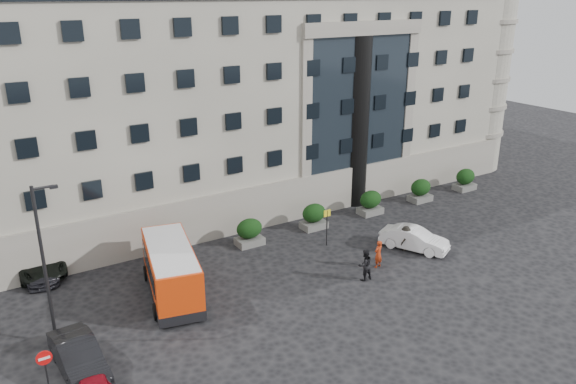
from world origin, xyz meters
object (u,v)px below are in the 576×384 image
hedge_b (249,232)px  no_entry_sign (45,365)px  hedge_f (465,179)px  white_taxi (414,239)px  hedge_a (175,250)px  parked_car_d (36,260)px  parked_car_b (79,357)px  red_truck (17,246)px  pedestrian_a (378,254)px  minibus (171,269)px  street_lamp (45,261)px  pedestrian_c (405,238)px  hedge_e (421,190)px  hedge_d (371,202)px  pedestrian_b (365,265)px  parked_car_c (39,268)px  hedge_c (314,216)px  bus_stop_sign (327,221)px

hedge_b → no_entry_sign: bearing=-148.1°
hedge_f → white_taxi: hedge_f is taller
no_entry_sign → white_taxi: 23.15m
hedge_a → parked_car_d: hedge_a is taller
parked_car_b → no_entry_sign: bearing=-147.0°
red_truck → pedestrian_a: size_ratio=2.76×
minibus → red_truck: minibus is taller
street_lamp → pedestrian_c: street_lamp is taller
hedge_e → hedge_f: (5.20, 0.00, 0.00)m
hedge_a → hedge_d: bearing=0.0°
minibus → white_taxi: (15.57, -2.81, -0.86)m
pedestrian_b → hedge_d: bearing=-131.5°
hedge_d → pedestrian_a: size_ratio=1.05×
street_lamp → parked_car_c: street_lamp is taller
hedge_f → pedestrian_b: 19.07m
hedge_f → parked_car_b: size_ratio=0.39×
hedge_a → hedge_d: 15.60m
parked_car_c → street_lamp: bearing=-91.2°
hedge_d → parked_car_c: bearing=173.6°
hedge_c → minibus: minibus is taller
street_lamp → white_taxi: (21.94, -1.54, -3.64)m
white_taxi → pedestrian_a: size_ratio=2.52×
street_lamp → white_taxi: size_ratio=1.81×
hedge_f → bus_stop_sign: 16.76m
hedge_c → no_entry_sign: no_entry_sign is taller
hedge_e → white_taxi: size_ratio=0.42×
no_entry_sign → hedge_b: bearing=31.9°
hedge_c → pedestrian_c: size_ratio=1.09×
hedge_d → bus_stop_sign: size_ratio=0.73×
street_lamp → bus_stop_sign: 17.75m
bus_stop_sign → pedestrian_b: (-0.89, -5.03, -0.76)m
hedge_a → minibus: bearing=-114.0°
white_taxi → hedge_f: bearing=1.0°
hedge_d → bus_stop_sign: bus_stop_sign is taller
hedge_b → pedestrian_c: hedge_b is taller
hedge_b → white_taxi: size_ratio=0.42×
no_entry_sign → parked_car_d: size_ratio=0.42×
hedge_c → parked_car_b: hedge_c is taller
parked_car_d → pedestrian_b: pedestrian_b is taller
white_taxi → pedestrian_b: 5.59m
parked_car_b → pedestrian_b: size_ratio=2.44×
street_lamp → bus_stop_sign: size_ratio=3.17×
hedge_b → minibus: minibus is taller
bus_stop_sign → parked_car_b: 17.77m
parked_car_c → hedge_d: bearing=-4.2°
minibus → parked_car_b: minibus is taller
hedge_c → bus_stop_sign: 3.05m
pedestrian_c → white_taxi: bearing=137.4°
parked_car_d → hedge_c: bearing=-14.9°
pedestrian_c → parked_car_c: bearing=-46.2°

